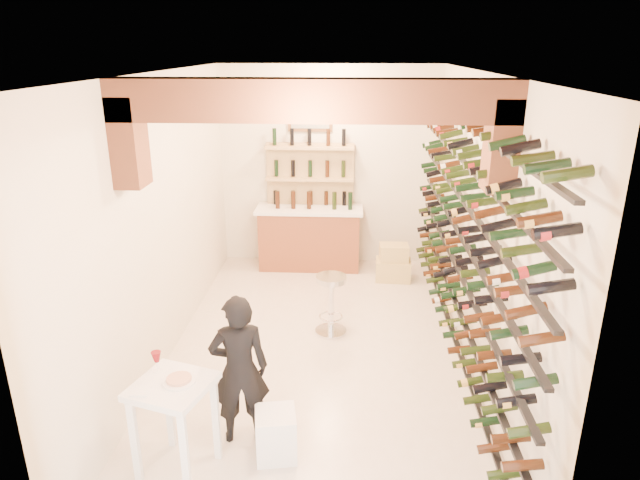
# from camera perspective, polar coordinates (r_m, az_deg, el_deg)

# --- Properties ---
(ground) EXTENTS (6.00, 6.00, 0.00)m
(ground) POSITION_cam_1_polar(r_m,az_deg,el_deg) (6.79, -0.14, -11.26)
(ground) COLOR beige
(ground) RESTS_ON ground
(room_shell) EXTENTS (3.52, 6.02, 3.21)m
(room_shell) POSITION_cam_1_polar(r_m,az_deg,el_deg) (5.71, -0.31, 7.15)
(room_shell) COLOR beige
(room_shell) RESTS_ON ground
(wine_rack) EXTENTS (0.32, 5.70, 2.56)m
(wine_rack) POSITION_cam_1_polar(r_m,az_deg,el_deg) (6.25, 14.00, 0.98)
(wine_rack) COLOR black
(wine_rack) RESTS_ON ground
(back_counter) EXTENTS (1.70, 0.62, 1.29)m
(back_counter) POSITION_cam_1_polar(r_m,az_deg,el_deg) (8.99, -1.09, 0.39)
(back_counter) COLOR brown
(back_counter) RESTS_ON ground
(back_shelving) EXTENTS (1.40, 0.31, 2.73)m
(back_shelving) POSITION_cam_1_polar(r_m,az_deg,el_deg) (9.04, -1.00, 4.69)
(back_shelving) COLOR tan
(back_shelving) RESTS_ON ground
(tasting_table) EXTENTS (0.74, 0.74, 1.04)m
(tasting_table) POSITION_cam_1_polar(r_m,az_deg,el_deg) (4.91, -14.86, -15.52)
(tasting_table) COLOR white
(tasting_table) RESTS_ON ground
(white_stool) EXTENTS (0.41, 0.41, 0.44)m
(white_stool) POSITION_cam_1_polar(r_m,az_deg,el_deg) (5.20, -4.56, -19.28)
(white_stool) COLOR white
(white_stool) RESTS_ON ground
(person) EXTENTS (0.60, 0.46, 1.45)m
(person) POSITION_cam_1_polar(r_m,az_deg,el_deg) (5.14, -8.29, -13.05)
(person) COLOR black
(person) RESTS_ON ground
(chrome_barstool) EXTENTS (0.40, 0.40, 0.78)m
(chrome_barstool) POSITION_cam_1_polar(r_m,az_deg,el_deg) (6.97, 1.14, -6.20)
(chrome_barstool) COLOR silver
(chrome_barstool) RESTS_ON ground
(crate_lower) EXTENTS (0.55, 0.40, 0.32)m
(crate_lower) POSITION_cam_1_polar(r_m,az_deg,el_deg) (8.71, 7.52, -3.05)
(crate_lower) COLOR tan
(crate_lower) RESTS_ON ground
(crate_upper) EXTENTS (0.44, 0.31, 0.25)m
(crate_upper) POSITION_cam_1_polar(r_m,az_deg,el_deg) (8.61, 7.60, -1.29)
(crate_upper) COLOR tan
(crate_upper) RESTS_ON crate_lower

